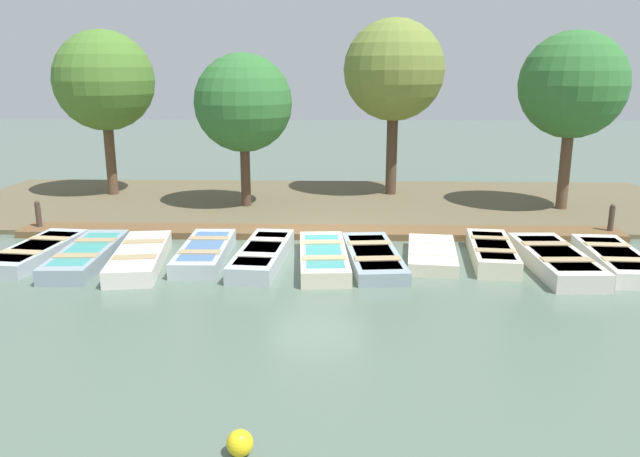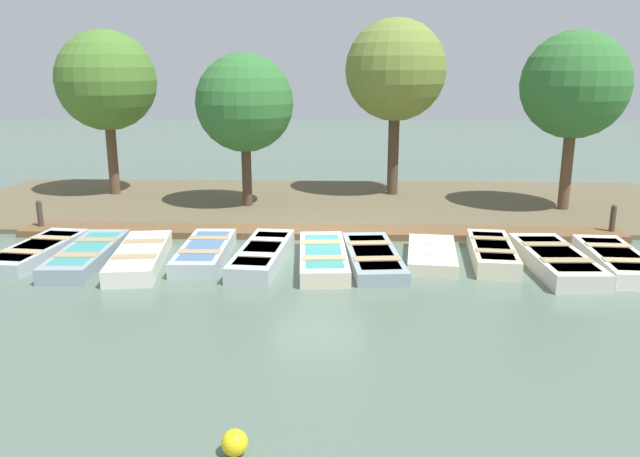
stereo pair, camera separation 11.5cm
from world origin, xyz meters
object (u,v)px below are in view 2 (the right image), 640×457
Objects in this scene: rowboat_6 at (373,257)px; rowboat_10 at (616,260)px; rowboat_8 at (492,253)px; mooring_post_near at (40,216)px; rowboat_3 at (205,252)px; park_tree_center at (396,71)px; rowboat_1 at (87,254)px; buoy at (235,443)px; rowboat_7 at (432,254)px; park_tree_right at (575,86)px; rowboat_9 at (555,260)px; rowboat_0 at (37,251)px; rowboat_5 at (323,257)px; rowboat_4 at (262,254)px; park_tree_left at (245,103)px; park_tree_far_left at (106,81)px; mooring_post_far at (613,221)px; rowboat_2 at (140,256)px.

rowboat_10 reaches higher than rowboat_6.
rowboat_8 is 12.35m from mooring_post_near.
rowboat_3 is 10.09m from park_tree_center.
buoy is (7.50, 4.82, -0.03)m from rowboat_1.
park_tree_right is at bearing 144.09° from rowboat_7.
rowboat_9 is 13.76m from mooring_post_near.
rowboat_7 is 8.64m from buoy.
rowboat_0 is 12.73m from park_tree_center.
rowboat_6 is 9.25m from park_tree_right.
rowboat_5 is 1.25× the size of rowboat_7.
rowboat_4 is 9.61m from park_tree_center.
rowboat_5 is 2.65m from rowboat_7.
park_tree_left reaches higher than rowboat_5.
rowboat_7 is at bearing 96.85° from rowboat_0.
park_tree_far_left reaches higher than rowboat_10.
mooring_post_near reaches higher than rowboat_3.
mooring_post_far is (-2.54, 6.65, 0.31)m from rowboat_6.
rowboat_1 is at bearing -93.63° from rowboat_5.
mooring_post_near is 6.10m from park_tree_far_left.
park_tree_far_left is 0.94× the size of park_tree_center.
rowboat_2 is at bearing 87.57° from rowboat_0.
rowboat_4 is at bearing -25.28° from park_tree_center.
park_tree_right reaches higher than park_tree_left.
park_tree_far_left is at bearing -97.18° from park_tree_right.
rowboat_9 reaches higher than buoy.
park_tree_left is (-5.97, 1.67, 3.23)m from rowboat_2.
rowboat_2 is at bearing -92.42° from rowboat_6.
mooring_post_near is at bearing -63.08° from park_tree_center.
mooring_post_near is at bearing -110.82° from rowboat_6.
buoy is (7.78, 6.18, -0.02)m from rowboat_0.
park_tree_left reaches higher than rowboat_9.
buoy is at bearing -11.21° from park_tree_center.
park_tree_right is (-13.21, 8.35, 3.82)m from buoy.
park_tree_far_left reaches higher than rowboat_7.
mooring_post_near is (-2.58, -6.62, 0.27)m from rowboat_4.
rowboat_10 reaches higher than rowboat_7.
park_tree_far_left is at bearing -155.58° from buoy.
rowboat_2 is 1.02× the size of rowboat_9.
rowboat_8 is 0.88× the size of rowboat_9.
rowboat_9 is (0.12, 5.39, 0.02)m from rowboat_5.
rowboat_3 is 8.11m from buoy.
park_tree_right is (0.14, 10.19, 0.56)m from park_tree_left.
rowboat_5 is 0.69× the size of park_tree_left.
rowboat_2 is 1.00× the size of rowboat_4.
park_tree_center is (-5.23, 10.30, 3.94)m from mooring_post_near.
rowboat_3 is at bearing -33.95° from park_tree_center.
rowboat_8 reaches higher than rowboat_0.
park_tree_center is at bearing 116.92° from mooring_post_near.
mooring_post_far is 4.63m from park_tree_right.
rowboat_0 is 1.01× the size of rowboat_10.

